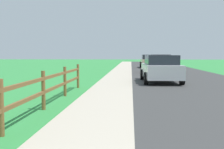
# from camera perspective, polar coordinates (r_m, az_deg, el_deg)

# --- Properties ---
(ground_plane) EXTENTS (120.00, 120.00, 0.00)m
(ground_plane) POSITION_cam_1_polar(r_m,az_deg,el_deg) (24.87, 4.09, 0.49)
(ground_plane) COLOR #318A41
(road_asphalt) EXTENTS (7.00, 66.00, 0.01)m
(road_asphalt) POSITION_cam_1_polar(r_m,az_deg,el_deg) (27.10, 11.49, 0.73)
(road_asphalt) COLOR #393939
(road_asphalt) RESTS_ON ground
(curb_concrete) EXTENTS (6.00, 66.00, 0.01)m
(curb_concrete) POSITION_cam_1_polar(r_m,az_deg,el_deg) (27.03, -2.30, 0.80)
(curb_concrete) COLOR #BCAF9C
(curb_concrete) RESTS_ON ground
(grass_verge) EXTENTS (5.00, 66.00, 0.00)m
(grass_verge) POSITION_cam_1_polar(r_m,az_deg,el_deg) (27.23, -5.44, 0.82)
(grass_verge) COLOR #318A41
(grass_verge) RESTS_ON ground
(rail_fence) EXTENTS (0.11, 13.11, 1.13)m
(rail_fence) POSITION_cam_1_polar(r_m,az_deg,el_deg) (6.96, -17.24, -3.79)
(rail_fence) COLOR brown
(rail_fence) RESTS_ON ground
(parked_suv_silver) EXTENTS (2.21, 4.65, 1.55)m
(parked_suv_silver) POSITION_cam_1_polar(r_m,az_deg,el_deg) (16.15, 9.97, 1.25)
(parked_suv_silver) COLOR #B7BABF
(parked_suv_silver) RESTS_ON ground
(parked_car_red) EXTENTS (2.18, 4.39, 1.58)m
(parked_car_red) POSITION_cam_1_polar(r_m,az_deg,el_deg) (24.53, 9.66, 2.23)
(parked_car_red) COLOR maroon
(parked_car_red) RESTS_ON ground
(parked_car_beige) EXTENTS (2.03, 4.30, 1.55)m
(parked_car_beige) POSITION_cam_1_polar(r_m,az_deg,el_deg) (33.22, 7.58, 2.72)
(parked_car_beige) COLOR #C6B793
(parked_car_beige) RESTS_ON ground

